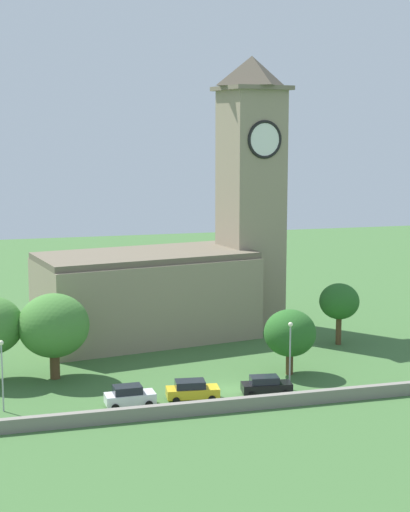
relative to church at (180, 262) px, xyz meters
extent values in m
plane|color=#3D6633|center=(-0.53, -7.21, -8.68)|extent=(200.00, 200.00, 0.00)
cube|color=gray|center=(-4.29, -0.72, -4.00)|extent=(26.02, 16.26, 9.37)
cube|color=#675C4A|center=(-4.29, -0.72, 1.03)|extent=(25.85, 15.29, 0.70)
cube|color=gray|center=(9.27, 1.57, 5.63)|extent=(7.41, 7.41, 28.63)
cube|color=#736753|center=(9.27, 1.57, 20.20)|extent=(8.60, 8.60, 0.50)
pyramid|color=brown|center=(9.27, 1.57, 22.21)|extent=(7.78, 7.78, 3.54)
cylinder|color=white|center=(9.82, -1.66, 14.22)|extent=(4.08, 0.80, 4.12)
torus|color=black|center=(9.82, -1.66, 14.22)|extent=(4.49, 1.11, 4.49)
cylinder|color=white|center=(12.50, 2.11, 14.22)|extent=(0.80, 4.08, 4.12)
torus|color=black|center=(12.50, 2.11, 14.22)|extent=(1.11, 4.49, 4.49)
cube|color=gray|center=(-0.53, -27.70, -8.10)|extent=(45.76, 0.70, 1.16)
cube|color=silver|center=(-10.51, -24.15, -7.89)|extent=(4.39, 1.94, 0.88)
cube|color=#1E232B|center=(-10.73, -24.15, -7.11)|extent=(2.47, 1.68, 0.70)
cylinder|color=black|center=(-9.05, -23.19, -8.33)|extent=(0.71, 0.35, 0.70)
cylinder|color=black|center=(-9.02, -25.05, -8.33)|extent=(0.71, 0.35, 0.70)
cylinder|color=black|center=(-12.01, -23.25, -8.33)|extent=(0.71, 0.35, 0.70)
cylinder|color=black|center=(-11.98, -25.11, -8.33)|extent=(0.71, 0.35, 0.70)
cube|color=gold|center=(-4.79, -23.96, -7.92)|extent=(4.90, 2.47, 0.84)
cube|color=#1E232B|center=(-5.03, -23.93, -7.17)|extent=(2.82, 1.99, 0.67)
cylinder|color=black|center=(-3.09, -23.20, -8.35)|extent=(0.71, 0.42, 0.67)
cylinder|color=black|center=(-3.32, -25.11, -8.35)|extent=(0.71, 0.42, 0.67)
cylinder|color=black|center=(-6.26, -22.82, -8.35)|extent=(0.71, 0.42, 0.67)
cylinder|color=black|center=(-6.49, -24.72, -8.35)|extent=(0.71, 0.42, 0.67)
cube|color=black|center=(2.12, -24.30, -7.96)|extent=(4.74, 2.36, 0.80)
cube|color=#1E232B|center=(1.90, -24.27, -7.24)|extent=(2.73, 1.89, 0.64)
cylinder|color=black|center=(3.77, -23.61, -8.36)|extent=(0.68, 0.40, 0.64)
cylinder|color=black|center=(3.54, -25.38, -8.36)|extent=(0.68, 0.40, 0.64)
cylinder|color=black|center=(0.70, -23.21, -8.36)|extent=(0.68, 0.40, 0.64)
cylinder|color=black|center=(0.47, -24.98, -8.36)|extent=(0.68, 0.40, 0.64)
cylinder|color=#9EA0A5|center=(-21.24, -22.41, -5.75)|extent=(0.14, 0.14, 5.86)
sphere|color=#F4EFCC|center=(-21.24, -22.41, -2.60)|extent=(0.44, 0.44, 0.44)
cylinder|color=#9EA0A5|center=(4.71, -23.43, -5.67)|extent=(0.14, 0.14, 6.02)
sphere|color=#F4EFCC|center=(4.71, -23.43, -2.45)|extent=(0.44, 0.44, 0.44)
cylinder|color=brown|center=(6.47, -18.89, -7.54)|extent=(0.72, 0.72, 2.28)
ellipsoid|color=#286023|center=(6.47, -18.89, -4.47)|extent=(5.16, 5.16, 4.65)
cylinder|color=brown|center=(16.05, -9.62, -7.04)|extent=(0.63, 0.63, 3.29)
ellipsoid|color=#286023|center=(16.05, -9.62, -3.71)|extent=(4.49, 4.49, 4.04)
cylinder|color=brown|center=(-16.06, -14.01, -7.32)|extent=(0.96, 0.96, 2.72)
ellipsoid|color=#427A33|center=(-16.06, -14.01, -3.37)|extent=(6.89, 6.89, 6.20)
camera|label=1|loc=(-22.78, -92.24, 15.28)|focal=57.47mm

